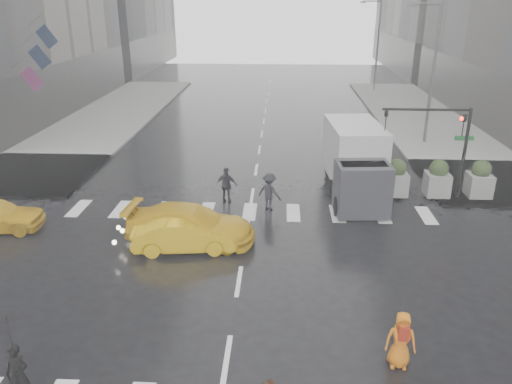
# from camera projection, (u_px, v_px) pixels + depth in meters

# --- Properties ---
(ground) EXTENTS (120.00, 120.00, 0.00)m
(ground) POSITION_uv_depth(u_px,v_px,m) (239.00, 281.00, 17.31)
(ground) COLOR black
(ground) RESTS_ON ground
(road_markings) EXTENTS (18.00, 48.00, 0.01)m
(road_markings) POSITION_uv_depth(u_px,v_px,m) (239.00, 281.00, 17.31)
(road_markings) COLOR silver
(road_markings) RESTS_ON ground
(traffic_signal_pole) EXTENTS (4.45, 0.42, 4.50)m
(traffic_signal_pole) POSITION_uv_depth(u_px,v_px,m) (445.00, 135.00, 23.15)
(traffic_signal_pole) COLOR black
(traffic_signal_pole) RESTS_ON ground
(street_lamp_near) EXTENTS (2.15, 0.22, 9.00)m
(street_lamp_near) POSITION_uv_depth(u_px,v_px,m) (431.00, 68.00, 31.72)
(street_lamp_near) COLOR #59595B
(street_lamp_near) RESTS_ON ground
(street_lamp_far) EXTENTS (2.15, 0.22, 9.00)m
(street_lamp_far) POSITION_uv_depth(u_px,v_px,m) (377.00, 42.00, 50.32)
(street_lamp_far) COLOR #59595B
(street_lamp_far) RESTS_ON ground
(planter_west) EXTENTS (1.10, 1.10, 1.80)m
(planter_west) POSITION_uv_depth(u_px,v_px,m) (396.00, 178.00, 24.24)
(planter_west) COLOR gray
(planter_west) RESTS_ON ground
(planter_mid) EXTENTS (1.10, 1.10, 1.80)m
(planter_mid) POSITION_uv_depth(u_px,v_px,m) (438.00, 179.00, 24.15)
(planter_mid) COLOR gray
(planter_mid) RESTS_ON ground
(planter_east) EXTENTS (1.10, 1.10, 1.80)m
(planter_east) POSITION_uv_depth(u_px,v_px,m) (480.00, 179.00, 24.05)
(planter_east) COLOR gray
(planter_east) RESTS_ON ground
(flag_cluster) EXTENTS (2.87, 3.06, 4.69)m
(flag_cluster) POSITION_uv_depth(u_px,v_px,m) (35.00, 54.00, 33.16)
(flag_cluster) COLOR #59595B
(flag_cluster) RESTS_ON ground
(pedestrian_black) EXTENTS (1.00, 1.02, 2.43)m
(pedestrian_black) POSITION_uv_depth(u_px,v_px,m) (12.00, 345.00, 11.64)
(pedestrian_black) COLOR black
(pedestrian_black) RESTS_ON ground
(pedestrian_orange) EXTENTS (0.85, 0.60, 1.63)m
(pedestrian_orange) POSITION_uv_depth(u_px,v_px,m) (401.00, 340.00, 13.07)
(pedestrian_orange) COLOR orange
(pedestrian_orange) RESTS_ON ground
(pedestrian_far_a) EXTENTS (1.12, 0.79, 1.76)m
(pedestrian_far_a) POSITION_uv_depth(u_px,v_px,m) (227.00, 185.00, 23.60)
(pedestrian_far_a) COLOR black
(pedestrian_far_a) RESTS_ON ground
(pedestrian_far_b) EXTENTS (1.32, 1.12, 1.79)m
(pedestrian_far_b) POSITION_uv_depth(u_px,v_px,m) (269.00, 192.00, 22.76)
(pedestrian_far_b) COLOR black
(pedestrian_far_b) RESTS_ON ground
(taxi_mid) EXTENTS (4.14, 1.86, 1.32)m
(taxi_mid) POSITION_uv_depth(u_px,v_px,m) (185.00, 234.00, 19.24)
(taxi_mid) COLOR #E2AB0B
(taxi_mid) RESTS_ON ground
(taxi_rear) EXTENTS (4.72, 2.50, 1.49)m
(taxi_rear) POSITION_uv_depth(u_px,v_px,m) (191.00, 224.00, 19.86)
(taxi_rear) COLOR #E2AB0B
(taxi_rear) RESTS_ON ground
(box_truck) EXTENTS (2.41, 6.42, 3.41)m
(box_truck) POSITION_uv_depth(u_px,v_px,m) (356.00, 160.00, 24.13)
(box_truck) COLOR #B9B9BB
(box_truck) RESTS_ON ground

